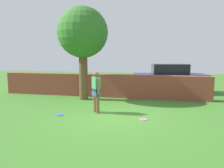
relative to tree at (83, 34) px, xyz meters
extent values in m
plane|color=#3D7528|center=(2.16, -2.65, -3.27)|extent=(40.00, 40.00, 0.00)
cube|color=brown|center=(0.66, 0.91, -2.67)|extent=(11.21, 0.50, 1.21)
cylinder|color=brown|center=(0.00, 0.00, -1.95)|extent=(0.42, 0.42, 2.65)
sphere|color=#337028|center=(0.00, 0.00, 0.06)|extent=(2.48, 2.48, 2.48)
cylinder|color=brown|center=(1.45, -2.39, -2.85)|extent=(0.14, 0.14, 0.85)
cylinder|color=brown|center=(1.30, -2.22, -2.85)|extent=(0.14, 0.14, 0.85)
cube|color=#3F4C72|center=(1.37, -2.31, -2.47)|extent=(0.40, 0.41, 0.28)
cube|color=#3F8C59|center=(1.37, -2.31, -2.15)|extent=(0.40, 0.41, 0.55)
sphere|color=brown|center=(1.37, -2.31, -1.76)|extent=(0.22, 0.22, 0.22)
cylinder|color=brown|center=(1.52, -2.47, -2.22)|extent=(0.09, 0.09, 0.58)
cylinder|color=brown|center=(1.22, -2.14, -2.22)|extent=(0.09, 0.09, 0.58)
cube|color=navy|center=(4.29, 2.99, -2.55)|extent=(4.40, 2.29, 0.80)
cube|color=#1E2328|center=(4.29, 2.99, -1.85)|extent=(2.20, 1.77, 0.60)
cylinder|color=black|center=(5.52, 4.03, -2.95)|extent=(0.67, 0.31, 0.64)
cylinder|color=black|center=(5.76, 2.35, -2.95)|extent=(0.67, 0.31, 0.64)
cylinder|color=black|center=(2.82, 3.63, -2.95)|extent=(0.67, 0.31, 0.64)
cylinder|color=black|center=(3.06, 1.95, -2.95)|extent=(0.67, 0.31, 0.64)
cylinder|color=blue|center=(0.15, -2.99, -3.26)|extent=(0.27, 0.27, 0.02)
cylinder|color=pink|center=(3.24, -2.84, -3.26)|extent=(0.27, 0.27, 0.02)
camera|label=1|loc=(3.77, -10.10, -1.06)|focal=34.32mm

